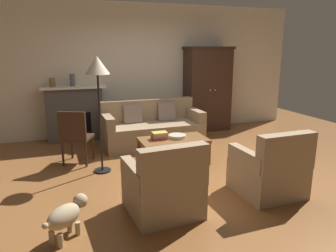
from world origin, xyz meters
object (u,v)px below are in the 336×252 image
coffee_table (173,142)px  mantel_vase_bronze (52,82)px  armchair_near_right (270,171)px  floor_lamp (97,72)px  book_stack (159,136)px  armoire (207,89)px  side_chair_wooden (75,134)px  fireplace (75,113)px  fruit_bowl (177,136)px  dog (66,215)px  couch (152,129)px  mantel_vase_slate (72,80)px  armchair_near_left (164,188)px

coffee_table → mantel_vase_bronze: size_ratio=6.40×
coffee_table → mantel_vase_bronze: bearing=132.7°
armchair_near_right → floor_lamp: floor_lamp is taller
book_stack → armchair_near_right: (1.00, -1.54, -0.16)m
armoire → side_chair_wooden: size_ratio=2.10×
armchair_near_right → mantel_vase_bronze: bearing=126.8°
fireplace → mantel_vase_bronze: size_ratio=7.33×
mantel_vase_bronze → armchair_near_right: size_ratio=0.20×
book_stack → floor_lamp: 1.40m
fruit_bowl → dog: size_ratio=0.64×
armoire → couch: armoire is taller
armoire → coffee_table: (-1.52, -1.90, -0.58)m
fireplace → armoire: (2.95, -0.08, 0.38)m
armchair_near_right → dog: bearing=-176.1°
armoire → side_chair_wooden: 3.38m
couch → mantel_vase_bronze: (-1.78, 0.81, 0.89)m
mantel_vase_bronze → mantel_vase_slate: bearing=0.0°
fruit_bowl → book_stack: 0.30m
armchair_near_right → armoire: bearing=77.6°
fruit_bowl → floor_lamp: 1.64m
armchair_near_left → couch: bearing=76.5°
couch → armchair_near_right: 2.76m
fruit_bowl → coffee_table: bearing=-159.2°
dog → floor_lamp: bearing=71.2°
mantel_vase_bronze → mantel_vase_slate: mantel_vase_slate is taller
fireplace → fruit_bowl: bearing=-52.3°
armoire → armchair_near_right: size_ratio=2.15×
coffee_table → armchair_near_left: (-0.67, -1.53, -0.05)m
couch → armchair_near_right: size_ratio=2.20×
mantel_vase_bronze → side_chair_wooden: mantel_vase_bronze is taller
fireplace → book_stack: 2.28m
floor_lamp → dog: bearing=-108.8°
fruit_bowl → floor_lamp: floor_lamp is taller
fireplace → dog: fireplace is taller
floor_lamp → book_stack: bearing=1.8°
coffee_table → side_chair_wooden: size_ratio=1.22×
coffee_table → mantel_vase_slate: bearing=126.1°
mantel_vase_bronze → armchair_near_right: bearing=-53.2°
couch → mantel_vase_slate: bearing=149.9°
couch → mantel_vase_slate: size_ratio=7.94×
fireplace → armchair_near_right: (2.20, -3.48, -0.25)m
side_chair_wooden → fruit_bowl: bearing=-15.3°
mantel_vase_bronze → armchair_near_right: 4.41m
side_chair_wooden → floor_lamp: 1.15m
book_stack → armchair_near_right: bearing=-57.1°
coffee_table → fruit_bowl: 0.12m
armoire → side_chair_wooden: armoire is taller
coffee_table → mantel_vase_slate: mantel_vase_slate is taller
armoire → fruit_bowl: bearing=-127.6°
armoire → armchair_near_left: bearing=-122.6°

